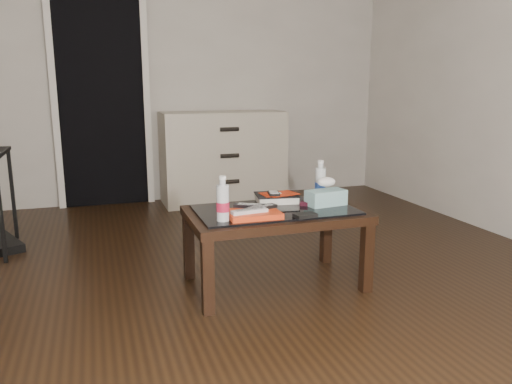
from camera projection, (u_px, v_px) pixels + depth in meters
ground at (199, 297)px, 2.78m from camera, size 5.00×5.00×0.00m
doorway at (102, 99)px, 4.73m from camera, size 0.90×0.08×2.07m
coffee_table at (275, 220)px, 2.88m from camera, size 1.00×0.60×0.46m
dresser at (223, 157)px, 4.98m from camera, size 1.20×0.54×0.90m
magazines at (253, 214)px, 2.69m from camera, size 0.29×0.22×0.03m
remote_silver at (249, 211)px, 2.65m from camera, size 0.20×0.08×0.02m
remote_black_front at (261, 208)px, 2.73m from camera, size 0.21×0.12×0.02m
remote_black_back at (252, 206)px, 2.77m from camera, size 0.20×0.14×0.02m
textbook at (276, 198)px, 3.04m from camera, size 0.28×0.24×0.05m
dvd_mailers at (277, 194)px, 3.04m from camera, size 0.20×0.15×0.01m
ipod at (274, 193)px, 3.00m from camera, size 0.08×0.12×0.02m
flip_phone at (308, 204)px, 2.94m from camera, size 0.10×0.09×0.02m
wallet at (305, 215)px, 2.69m from camera, size 0.13×0.09×0.02m
water_bottle_left at (223, 199)px, 2.60m from camera, size 0.08×0.08×0.24m
water_bottle_right at (320, 179)px, 3.13m from camera, size 0.08×0.08×0.24m
tissue_box at (326, 198)px, 2.95m from camera, size 0.24×0.15×0.09m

